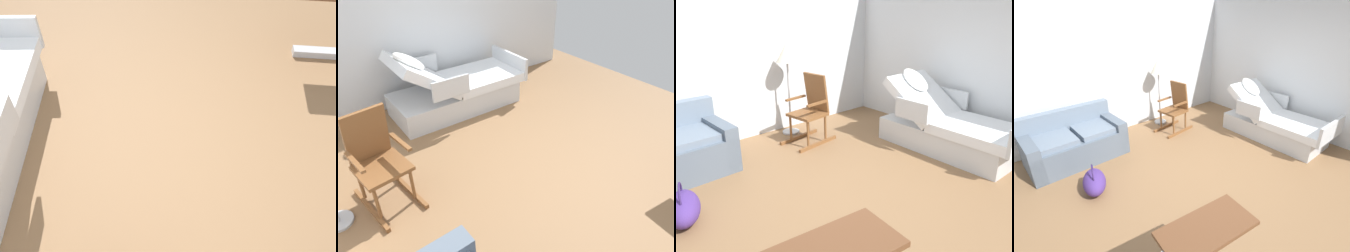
{
  "view_description": "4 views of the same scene",
  "coord_description": "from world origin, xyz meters",
  "views": [
    {
      "loc": [
        0.2,
        2.23,
        2.81
      ],
      "look_at": [
        0.17,
        0.54,
        0.8
      ],
      "focal_mm": 40.77,
      "sensor_mm": 36.0,
      "label": 1
    },
    {
      "loc": [
        -2.18,
        2.23,
        2.5
      ],
      "look_at": [
        0.09,
        0.5,
        0.69
      ],
      "focal_mm": 33.77,
      "sensor_mm": 36.0,
      "label": 2
    },
    {
      "loc": [
        -2.38,
        -2.32,
        2.08
      ],
      "look_at": [
        0.0,
        0.34,
        0.77
      ],
      "focal_mm": 36.64,
      "sensor_mm": 36.0,
      "label": 3
    },
    {
      "loc": [
        -2.54,
        -2.14,
        2.42
      ],
      "look_at": [
        -0.2,
        0.61,
        0.71
      ],
      "focal_mm": 26.41,
      "sensor_mm": 36.0,
      "label": 4
    }
  ],
  "objects": [
    {
      "name": "overbed_table",
      "position": [
        -1.53,
        -1.16,
        0.53
      ],
      "size": [
        0.86,
        0.49,
        0.84
      ],
      "color": "#B2B5BA",
      "rests_on": "ground"
    },
    {
      "name": "ground_plane",
      "position": [
        0.0,
        0.0,
        0.0
      ],
      "size": [
        6.33,
        6.33,
        0.0
      ],
      "primitive_type": "plane",
      "color": "olive"
    }
  ]
}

